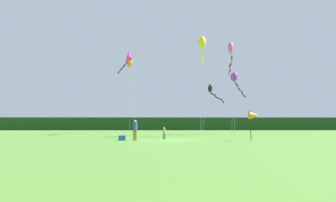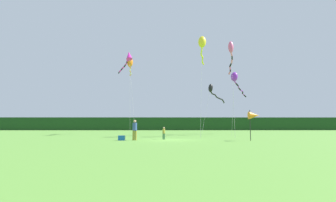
{
  "view_description": "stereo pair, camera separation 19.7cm",
  "coord_description": "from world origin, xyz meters",
  "px_view_note": "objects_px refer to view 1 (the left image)",
  "views": [
    {
      "loc": [
        -0.42,
        -23.33,
        1.38
      ],
      "look_at": [
        0.0,
        6.0,
        4.26
      ],
      "focal_mm": 26.33,
      "sensor_mm": 36.0,
      "label": 1
    },
    {
      "loc": [
        -0.22,
        -23.33,
        1.38
      ],
      "look_at": [
        0.0,
        6.0,
        4.26
      ],
      "focal_mm": 26.33,
      "sensor_mm": 36.0,
      "label": 2
    }
  ],
  "objects_px": {
    "banner_flag_pole": "(254,116)",
    "kite_black": "(212,91)",
    "kite_magenta": "(128,57)",
    "cooler_box": "(122,138)",
    "kite_purple": "(235,80)",
    "kite_yellow": "(202,44)",
    "person_adult": "(135,129)",
    "kite_rainbow": "(231,52)",
    "kite_orange": "(130,63)",
    "person_child": "(164,133)"
  },
  "relations": [
    {
      "from": "banner_flag_pole",
      "to": "kite_black",
      "type": "relative_size",
      "value": 0.33
    },
    {
      "from": "kite_magenta",
      "to": "cooler_box",
      "type": "bearing_deg",
      "value": -83.06
    },
    {
      "from": "kite_purple",
      "to": "kite_yellow",
      "type": "xyz_separation_m",
      "value": [
        -5.68,
        -5.12,
        3.71
      ]
    },
    {
      "from": "person_adult",
      "to": "kite_rainbow",
      "type": "relative_size",
      "value": 0.15
    },
    {
      "from": "banner_flag_pole",
      "to": "kite_magenta",
      "type": "distance_m",
      "value": 21.26
    },
    {
      "from": "kite_magenta",
      "to": "kite_rainbow",
      "type": "relative_size",
      "value": 1.01
    },
    {
      "from": "banner_flag_pole",
      "to": "kite_orange",
      "type": "distance_m",
      "value": 23.29
    },
    {
      "from": "person_adult",
      "to": "kite_purple",
      "type": "distance_m",
      "value": 19.97
    },
    {
      "from": "person_child",
      "to": "kite_yellow",
      "type": "relative_size",
      "value": 0.09
    },
    {
      "from": "person_adult",
      "to": "kite_magenta",
      "type": "relative_size",
      "value": 0.15
    },
    {
      "from": "kite_orange",
      "to": "kite_rainbow",
      "type": "relative_size",
      "value": 1.01
    },
    {
      "from": "kite_magenta",
      "to": "kite_rainbow",
      "type": "height_order",
      "value": "kite_magenta"
    },
    {
      "from": "kite_yellow",
      "to": "kite_orange",
      "type": "bearing_deg",
      "value": 143.36
    },
    {
      "from": "person_adult",
      "to": "kite_yellow",
      "type": "height_order",
      "value": "kite_yellow"
    },
    {
      "from": "kite_purple",
      "to": "kite_rainbow",
      "type": "height_order",
      "value": "kite_rainbow"
    },
    {
      "from": "person_adult",
      "to": "kite_rainbow",
      "type": "xyz_separation_m",
      "value": [
        11.37,
        8.69,
        9.9
      ]
    },
    {
      "from": "kite_purple",
      "to": "kite_orange",
      "type": "xyz_separation_m",
      "value": [
        -16.1,
        2.62,
        3.21
      ]
    },
    {
      "from": "cooler_box",
      "to": "kite_orange",
      "type": "relative_size",
      "value": 0.05
    },
    {
      "from": "person_child",
      "to": "kite_yellow",
      "type": "bearing_deg",
      "value": 53.75
    },
    {
      "from": "cooler_box",
      "to": "kite_yellow",
      "type": "relative_size",
      "value": 0.05
    },
    {
      "from": "cooler_box",
      "to": "kite_rainbow",
      "type": "bearing_deg",
      "value": 35.23
    },
    {
      "from": "kite_magenta",
      "to": "kite_yellow",
      "type": "distance_m",
      "value": 11.36
    },
    {
      "from": "person_child",
      "to": "cooler_box",
      "type": "distance_m",
      "value": 4.17
    },
    {
      "from": "cooler_box",
      "to": "kite_orange",
      "type": "xyz_separation_m",
      "value": [
        -1.74,
        15.99,
        11.08
      ]
    },
    {
      "from": "kite_rainbow",
      "to": "banner_flag_pole",
      "type": "bearing_deg",
      "value": -93.88
    },
    {
      "from": "kite_magenta",
      "to": "kite_yellow",
      "type": "relative_size",
      "value": 0.96
    },
    {
      "from": "kite_purple",
      "to": "kite_orange",
      "type": "distance_m",
      "value": 16.63
    },
    {
      "from": "person_child",
      "to": "kite_black",
      "type": "xyz_separation_m",
      "value": [
        7.53,
        14.0,
        6.09
      ]
    },
    {
      "from": "kite_rainbow",
      "to": "cooler_box",
      "type": "bearing_deg",
      "value": -144.77
    },
    {
      "from": "banner_flag_pole",
      "to": "kite_yellow",
      "type": "bearing_deg",
      "value": 110.04
    },
    {
      "from": "kite_magenta",
      "to": "kite_purple",
      "type": "xyz_separation_m",
      "value": [
        15.95,
        0.28,
        -3.26
      ]
    },
    {
      "from": "person_child",
      "to": "kite_magenta",
      "type": "height_order",
      "value": "kite_magenta"
    },
    {
      "from": "cooler_box",
      "to": "banner_flag_pole",
      "type": "relative_size",
      "value": 0.22
    },
    {
      "from": "person_child",
      "to": "kite_orange",
      "type": "bearing_deg",
      "value": 111.15
    },
    {
      "from": "person_child",
      "to": "kite_rainbow",
      "type": "distance_m",
      "value": 15.28
    },
    {
      "from": "kite_purple",
      "to": "kite_yellow",
      "type": "bearing_deg",
      "value": -137.95
    },
    {
      "from": "kite_orange",
      "to": "kite_yellow",
      "type": "bearing_deg",
      "value": -36.64
    },
    {
      "from": "person_adult",
      "to": "kite_orange",
      "type": "height_order",
      "value": "kite_orange"
    },
    {
      "from": "cooler_box",
      "to": "kite_purple",
      "type": "bearing_deg",
      "value": 42.96
    },
    {
      "from": "person_child",
      "to": "banner_flag_pole",
      "type": "height_order",
      "value": "banner_flag_pole"
    },
    {
      "from": "cooler_box",
      "to": "kite_rainbow",
      "type": "height_order",
      "value": "kite_rainbow"
    },
    {
      "from": "banner_flag_pole",
      "to": "kite_purple",
      "type": "height_order",
      "value": "kite_purple"
    },
    {
      "from": "kite_black",
      "to": "kite_orange",
      "type": "relative_size",
      "value": 0.67
    },
    {
      "from": "person_adult",
      "to": "kite_black",
      "type": "bearing_deg",
      "value": 56.62
    },
    {
      "from": "kite_magenta",
      "to": "kite_orange",
      "type": "relative_size",
      "value": 1.0
    },
    {
      "from": "cooler_box",
      "to": "banner_flag_pole",
      "type": "height_order",
      "value": "banner_flag_pole"
    },
    {
      "from": "person_adult",
      "to": "kite_yellow",
      "type": "relative_size",
      "value": 0.14
    },
    {
      "from": "kite_magenta",
      "to": "kite_yellow",
      "type": "height_order",
      "value": "kite_yellow"
    },
    {
      "from": "person_adult",
      "to": "cooler_box",
      "type": "distance_m",
      "value": 1.42
    },
    {
      "from": "kite_purple",
      "to": "kite_rainbow",
      "type": "relative_size",
      "value": 0.75
    }
  ]
}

